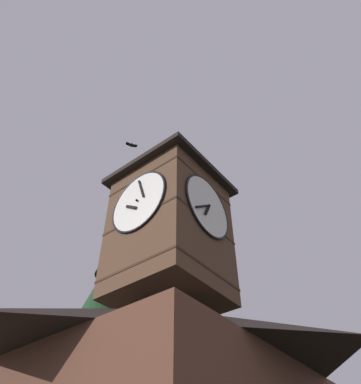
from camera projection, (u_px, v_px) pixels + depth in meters
The scene contains 3 objects.
clock_tower at pixel (170, 223), 17.03m from camera, with size 4.72×4.72×9.01m.
moon at pixel (76, 366), 43.65m from camera, with size 2.38×2.38×2.38m.
flying_bird_high at pixel (131, 145), 23.01m from camera, with size 0.71×0.53×0.16m.
Camera 1 is at (10.79, 7.51, 1.70)m, focal length 35.83 mm.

